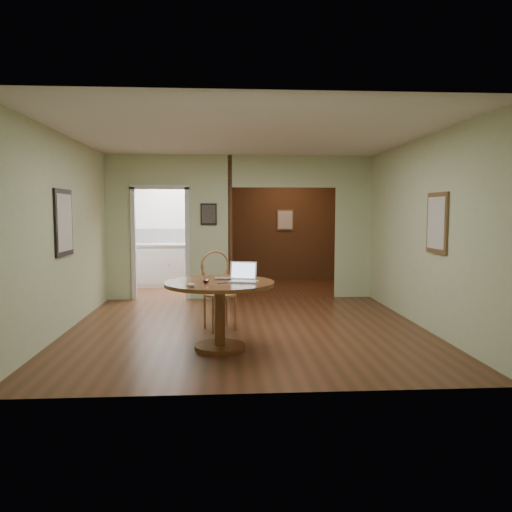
{
  "coord_description": "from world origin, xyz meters",
  "views": [
    {
      "loc": [
        -0.33,
        -6.89,
        1.65
      ],
      "look_at": [
        0.11,
        -0.2,
        1.05
      ],
      "focal_mm": 35.0,
      "sensor_mm": 36.0,
      "label": 1
    }
  ],
  "objects": [
    {
      "name": "chair",
      "position": [
        -0.41,
        0.05,
        0.61
      ],
      "size": [
        0.6,
        0.6,
        1.1
      ],
      "rotation": [
        0.0,
        0.0,
        0.38
      ],
      "color": "#9F6438",
      "rests_on": "ground"
    },
    {
      "name": "pen",
      "position": [
        -0.34,
        -1.15,
        0.82
      ],
      "size": [
        0.12,
        0.07,
        0.01
      ],
      "primitive_type": "cylinder",
      "rotation": [
        0.0,
        1.57,
        0.5
      ],
      "color": "#0C1A57",
      "rests_on": "dining_table"
    },
    {
      "name": "wine_glass",
      "position": [
        -0.54,
        -1.12,
        0.86
      ],
      "size": [
        0.08,
        0.08,
        0.09
      ],
      "primitive_type": null,
      "color": "white",
      "rests_on": "dining_table"
    },
    {
      "name": "open_laptop",
      "position": [
        -0.09,
        -0.99,
        0.88
      ],
      "size": [
        0.38,
        0.37,
        0.23
      ],
      "rotation": [
        0.0,
        0.0,
        -0.29
      ],
      "color": "silver",
      "rests_on": "dining_table"
    },
    {
      "name": "kitchen_cabinet",
      "position": [
        -1.35,
        4.2,
        0.47
      ],
      "size": [
        2.06,
        0.6,
        0.94
      ],
      "color": "silver",
      "rests_on": "ground"
    },
    {
      "name": "room_shell",
      "position": [
        -0.47,
        3.1,
        1.29
      ],
      "size": [
        5.2,
        7.5,
        5.0
      ],
      "color": "silver",
      "rests_on": "ground"
    },
    {
      "name": "closed_laptop",
      "position": [
        -0.28,
        -0.84,
        0.83
      ],
      "size": [
        0.33,
        0.23,
        0.02
      ],
      "primitive_type": "imported",
      "rotation": [
        0.0,
        0.0,
        0.13
      ],
      "color": "#B1B1B5",
      "rests_on": "dining_table"
    },
    {
      "name": "grocery_bag",
      "position": [
        -0.95,
        4.2,
        1.1
      ],
      "size": [
        0.33,
        0.28,
        0.33
      ],
      "primitive_type": "ellipsoid",
      "rotation": [
        0.0,
        0.0,
        0.0
      ],
      "color": "beige",
      "rests_on": "kitchen_cabinet"
    },
    {
      "name": "mouse",
      "position": [
        -0.69,
        -1.4,
        0.84
      ],
      "size": [
        0.11,
        0.07,
        0.04
      ],
      "primitive_type": "ellipsoid",
      "rotation": [
        0.0,
        0.0,
        -0.12
      ],
      "color": "silver",
      "rests_on": "dining_table"
    },
    {
      "name": "floor",
      "position": [
        0.0,
        0.0,
        0.0
      ],
      "size": [
        5.0,
        5.0,
        0.0
      ],
      "primitive_type": "plane",
      "color": "#412512",
      "rests_on": "ground"
    },
    {
      "name": "dining_table",
      "position": [
        -0.38,
        -1.0,
        0.61
      ],
      "size": [
        1.31,
        1.31,
        0.82
      ],
      "rotation": [
        0.0,
        0.0,
        0.3
      ],
      "color": "brown",
      "rests_on": "ground"
    }
  ]
}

